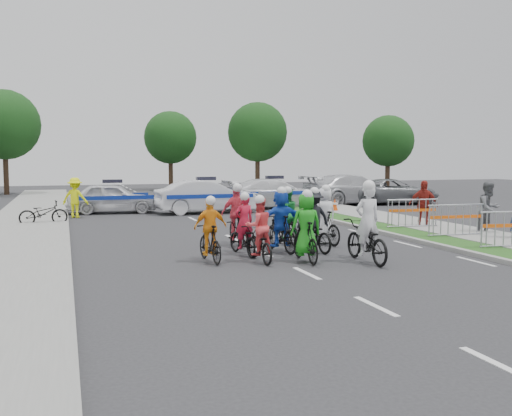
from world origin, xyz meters
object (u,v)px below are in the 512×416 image
object	(u,v)px
civilian_suv	(393,191)
barrier_2	(412,215)
marshal_hiviz	(75,198)
rider_3	(210,236)
tree_1	(257,132)
rider_0	(366,235)
rider_9	(237,222)
spectator_1	(489,208)
barrier_0	(512,231)
rider_6	(244,234)
parked_bike	(43,213)
barrier_1	(456,222)
police_car_0	(113,198)
rider_5	(281,225)
cone_0	(316,217)
rider_7	(324,221)
civilian_sedan	(352,190)
police_car_1	(206,197)
cone_1	(335,206)
tree_4	(170,138)
rider_2	(259,237)
rider_4	(313,226)
rider_1	(306,234)
police_car_2	(275,193)
spectator_2	(423,205)
rider_8	(286,223)
tree_2	(388,141)

from	to	relation	value
civilian_suv	barrier_2	world-z (taller)	civilian_suv
barrier_2	marshal_hiviz	bearing A→B (deg)	143.79
rider_3	tree_1	size ratio (longest dim) A/B	0.24
rider_0	rider_9	distance (m)	4.24
spectator_1	barrier_0	bearing A→B (deg)	-126.77
rider_6	parked_bike	world-z (taller)	rider_6
marshal_hiviz	barrier_1	xyz separation A→B (m)	(11.39, -10.73, -0.31)
parked_bike	police_car_0	bearing A→B (deg)	-42.16
barrier_2	tree_1	distance (m)	24.54
rider_5	cone_0	world-z (taller)	rider_5
rider_7	civilian_sedan	bearing A→B (deg)	-129.20
rider_6	police_car_1	xyz separation A→B (m)	(1.77, 11.60, 0.21)
rider_0	police_car_0	distance (m)	15.83
rider_7	cone_1	world-z (taller)	rider_7
cone_0	tree_4	xyz separation A→B (m)	(-0.91, 25.91, 3.85)
civilian_suv	cone_0	distance (m)	11.66
rider_2	marshal_hiviz	size ratio (longest dim) A/B	0.97
rider_4	parked_bike	world-z (taller)	rider_4
rider_0	rider_4	distance (m)	2.02
police_car_1	civilian_sedan	xyz separation A→B (m)	(8.81, 2.20, 0.06)
rider_7	police_car_1	bearing A→B (deg)	-92.26
marshal_hiviz	cone_0	size ratio (longest dim) A/B	2.48
cone_1	police_car_1	bearing A→B (deg)	161.23
barrier_0	spectator_1	bearing A→B (deg)	60.11
rider_1	police_car_2	xyz separation A→B (m)	(4.60, 14.57, 0.05)
rider_5	barrier_0	distance (m)	6.49
police_car_1	rider_9	bearing A→B (deg)	169.27
rider_3	rider_5	bearing A→B (deg)	-163.93
rider_9	spectator_2	xyz separation A→B (m)	(7.60, 1.70, 0.17)
rider_5	rider_7	bearing A→B (deg)	-161.70
rider_8	cone_0	bearing A→B (deg)	-128.04
rider_1	police_car_1	bearing A→B (deg)	-89.33
civilian_sedan	cone_1	world-z (taller)	civilian_sedan
rider_2	cone_0	world-z (taller)	rider_2
civilian_sedan	cone_0	xyz separation A→B (m)	(-6.08, -8.53, -0.49)
rider_1	rider_6	world-z (taller)	rider_1
barrier_2	rider_3	bearing A→B (deg)	-155.46
rider_4	tree_1	world-z (taller)	tree_1
cone_0	cone_1	world-z (taller)	same
rider_3	rider_9	size ratio (longest dim) A/B	0.90
police_car_2	spectator_1	xyz separation A→B (m)	(3.18, -11.99, 0.14)
rider_7	police_car_1	xyz separation A→B (m)	(-1.07, 10.60, 0.07)
rider_2	tree_2	world-z (taller)	tree_2
rider_4	tree_4	bearing A→B (deg)	-101.68
police_car_0	cone_0	xyz separation A→B (m)	(6.89, -7.75, -0.37)
rider_9	marshal_hiviz	distance (m)	10.79
rider_2	rider_4	distance (m)	2.21
rider_9	barrier_1	xyz separation A→B (m)	(7.03, -0.87, -0.15)
police_car_2	cone_1	distance (m)	3.85
barrier_1	spectator_2	bearing A→B (deg)	77.50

